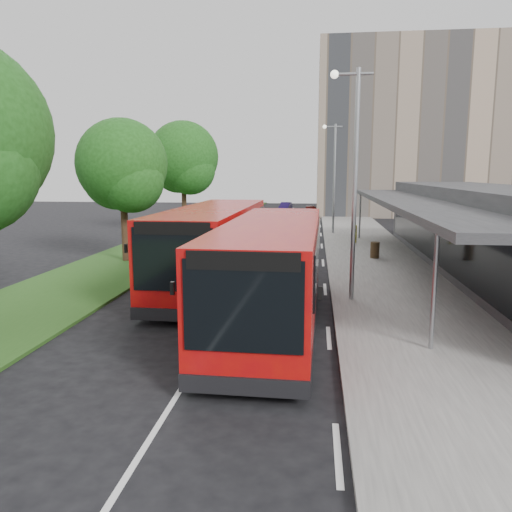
# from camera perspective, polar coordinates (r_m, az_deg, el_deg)

# --- Properties ---
(ground) EXTENTS (120.00, 120.00, 0.00)m
(ground) POSITION_cam_1_polar(r_m,az_deg,el_deg) (16.77, -3.28, -6.67)
(ground) COLOR black
(ground) RESTS_ON ground
(pavement) EXTENTS (5.00, 80.00, 0.15)m
(pavement) POSITION_cam_1_polar(r_m,az_deg,el_deg) (36.28, 11.72, 2.08)
(pavement) COLOR slate
(pavement) RESTS_ON ground
(grass_verge) EXTENTS (5.00, 80.00, 0.10)m
(grass_verge) POSITION_cam_1_polar(r_m,az_deg,el_deg) (37.46, -8.52, 2.37)
(grass_verge) COLOR #234C18
(grass_verge) RESTS_ON ground
(lane_centre_line) EXTENTS (0.12, 70.00, 0.01)m
(lane_centre_line) POSITION_cam_1_polar(r_m,az_deg,el_deg) (31.33, 1.50, 0.99)
(lane_centre_line) COLOR silver
(lane_centre_line) RESTS_ON ground
(kerb_dashes) EXTENTS (0.12, 56.00, 0.01)m
(kerb_dashes) POSITION_cam_1_polar(r_m,az_deg,el_deg) (35.16, 7.47, 1.85)
(kerb_dashes) COLOR silver
(kerb_dashes) RESTS_ON ground
(office_block) EXTENTS (22.00, 12.00, 18.00)m
(office_block) POSITION_cam_1_polar(r_m,az_deg,el_deg) (59.07, 18.15, 13.31)
(office_block) COLOR tan
(office_block) RESTS_ON ground
(station_building) EXTENTS (7.70, 26.00, 4.00)m
(station_building) POSITION_cam_1_polar(r_m,az_deg,el_deg) (25.30, 25.23, 2.66)
(station_building) COLOR #29292C
(station_building) RESTS_ON ground
(tree_mid) EXTENTS (4.61, 4.61, 7.40)m
(tree_mid) POSITION_cam_1_polar(r_m,az_deg,el_deg) (26.78, -15.03, 9.45)
(tree_mid) COLOR #372016
(tree_mid) RESTS_ON ground
(tree_far) EXTENTS (5.25, 5.25, 8.44)m
(tree_far) POSITION_cam_1_polar(r_m,az_deg,el_deg) (38.20, -8.32, 10.63)
(tree_far) COLOR #372016
(tree_far) RESTS_ON ground
(lamp_post_near) EXTENTS (1.44, 0.28, 8.00)m
(lamp_post_near) POSITION_cam_1_polar(r_m,az_deg,el_deg) (17.89, 11.01, 9.50)
(lamp_post_near) COLOR gray
(lamp_post_near) RESTS_ON pavement
(lamp_post_far) EXTENTS (1.44, 0.28, 8.00)m
(lamp_post_far) POSITION_cam_1_polar(r_m,az_deg,el_deg) (37.87, 8.83, 9.52)
(lamp_post_far) COLOR gray
(lamp_post_far) RESTS_ON pavement
(bus_main) EXTENTS (3.11, 11.38, 3.21)m
(bus_main) POSITION_cam_1_polar(r_m,az_deg,el_deg) (15.35, 1.90, -1.87)
(bus_main) COLOR #AB0F09
(bus_main) RESTS_ON ground
(bus_second) EXTENTS (3.14, 11.62, 3.28)m
(bus_second) POSITION_cam_1_polar(r_m,az_deg,el_deg) (20.49, -4.80, 1.11)
(bus_second) COLOR #AB0F09
(bus_second) RESTS_ON ground
(litter_bin) EXTENTS (0.52, 0.52, 0.86)m
(litter_bin) POSITION_cam_1_polar(r_m,az_deg,el_deg) (27.35, 13.43, 0.68)
(litter_bin) COLOR #3A2A17
(litter_bin) RESTS_ON pavement
(bollard) EXTENTS (0.20, 0.20, 1.13)m
(bollard) POSITION_cam_1_polar(r_m,az_deg,el_deg) (33.05, 11.28, 2.49)
(bollard) COLOR #FAF70D
(bollard) RESTS_ON pavement
(car_near) EXTENTS (1.72, 3.57, 1.18)m
(car_near) POSITION_cam_1_polar(r_m,az_deg,el_deg) (53.99, 6.21, 5.18)
(car_near) COLOR #530F0B
(car_near) RESTS_ON ground
(car_far) EXTENTS (1.52, 3.44, 1.10)m
(car_far) POSITION_cam_1_polar(r_m,az_deg,el_deg) (60.31, 3.40, 5.64)
(car_far) COLOR navy
(car_far) RESTS_ON ground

